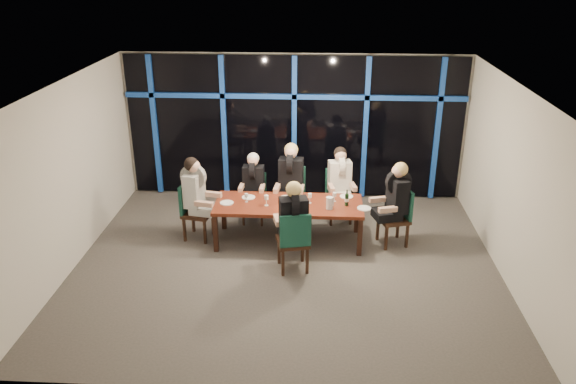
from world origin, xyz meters
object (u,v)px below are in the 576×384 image
at_px(chair_far_left, 254,195).
at_px(chair_near_mid, 294,239).
at_px(chair_far_right, 338,192).
at_px(diner_near_mid, 293,213).
at_px(diner_far_right, 340,174).
at_px(diner_end_left, 196,187).
at_px(wine_bottle, 347,200).
at_px(chair_end_right, 399,213).
at_px(diner_far_mid, 291,173).
at_px(chair_end_left, 193,208).
at_px(dining_table, 289,207).
at_px(water_pitcher, 330,203).
at_px(chair_far_mid, 291,192).
at_px(diner_far_left, 253,178).
at_px(diner_end_right, 396,192).

bearing_deg(chair_far_left, chair_near_mid, -63.31).
distance_m(chair_far_right, diner_near_mid, 2.14).
distance_m(diner_far_right, diner_end_left, 2.70).
distance_m(chair_far_left, wine_bottle, 1.97).
bearing_deg(chair_end_right, diner_end_left, -106.95).
bearing_deg(diner_end_left, diner_far_mid, -55.01).
bearing_deg(chair_near_mid, wine_bottle, -144.14).
height_order(chair_far_left, chair_end_left, chair_end_left).
bearing_deg(dining_table, chair_end_right, 1.08).
bearing_deg(chair_far_right, diner_far_mid, -177.76).
bearing_deg(diner_far_right, water_pitcher, -111.47).
distance_m(dining_table, diner_far_right, 1.32).
bearing_deg(water_pitcher, chair_near_mid, -124.00).
height_order(chair_far_mid, chair_end_right, chair_far_mid).
xyz_separation_m(diner_near_mid, water_pitcher, (0.59, 0.76, -0.16)).
relative_size(chair_end_right, water_pitcher, 4.82).
bearing_deg(water_pitcher, chair_end_right, 10.69).
distance_m(chair_near_mid, diner_near_mid, 0.43).
distance_m(chair_far_right, chair_near_mid, 2.16).
distance_m(diner_end_left, water_pitcher, 2.37).
distance_m(chair_far_mid, chair_end_left, 1.91).
bearing_deg(chair_end_left, diner_far_left, -44.33).
distance_m(diner_far_mid, diner_end_left, 1.79).
relative_size(chair_far_right, chair_end_right, 0.97).
relative_size(diner_end_left, diner_end_right, 1.00).
relative_size(dining_table, chair_far_right, 2.56).
bearing_deg(dining_table, chair_far_mid, 89.71).
bearing_deg(chair_near_mid, diner_end_left, -44.48).
xyz_separation_m(diner_end_left, diner_near_mid, (1.77, -1.00, 0.01)).
bearing_deg(diner_end_right, water_pitcher, -96.57).
xyz_separation_m(chair_near_mid, wine_bottle, (0.87, 1.00, 0.27)).
height_order(diner_far_mid, diner_near_mid, diner_far_mid).
height_order(diner_end_right, wine_bottle, diner_end_right).
bearing_deg(diner_far_left, diner_end_right, -14.02).
bearing_deg(diner_end_right, wine_bottle, -103.08).
relative_size(chair_near_mid, diner_far_left, 1.16).
xyz_separation_m(chair_far_right, chair_end_right, (1.03, -0.95, 0.02)).
bearing_deg(chair_near_mid, chair_far_left, -78.83).
xyz_separation_m(chair_end_right, diner_end_right, (-0.09, -0.03, 0.41)).
bearing_deg(diner_far_left, diner_end_left, -139.91).
xyz_separation_m(dining_table, chair_near_mid, (0.14, -1.04, -0.08)).
height_order(chair_near_mid, diner_end_left, diner_end_left).
bearing_deg(water_pitcher, dining_table, 164.90).
relative_size(chair_far_right, chair_near_mid, 0.95).
height_order(chair_far_left, diner_far_right, diner_far_right).
height_order(diner_near_mid, wine_bottle, diner_near_mid).
distance_m(chair_near_mid, diner_far_right, 2.12).
xyz_separation_m(diner_end_left, water_pitcher, (2.36, -0.24, -0.15)).
xyz_separation_m(chair_far_right, diner_end_left, (-2.55, -0.93, 0.44)).
xyz_separation_m(dining_table, diner_far_right, (0.92, 0.90, 0.29)).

